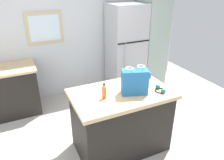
{
  "coord_description": "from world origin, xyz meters",
  "views": [
    {
      "loc": [
        -1.02,
        -2.09,
        2.31
      ],
      "look_at": [
        0.18,
        0.46,
        0.97
      ],
      "focal_mm": 34.92,
      "sensor_mm": 36.0,
      "label": 1
    }
  ],
  "objects_px": {
    "small_box": "(147,76)",
    "ear_defenders": "(160,90)",
    "kitchen_island": "(121,120)",
    "bottle": "(104,92)",
    "tall_cabinet": "(151,38)",
    "shopping_bag": "(135,82)",
    "refrigerator": "(126,49)"
  },
  "relations": [
    {
      "from": "tall_cabinet",
      "to": "ear_defenders",
      "type": "xyz_separation_m",
      "value": [
        -1.13,
        -1.88,
        -0.15
      ]
    },
    {
      "from": "refrigerator",
      "to": "shopping_bag",
      "type": "relative_size",
      "value": 4.92
    },
    {
      "from": "shopping_bag",
      "to": "ear_defenders",
      "type": "bearing_deg",
      "value": -14.92
    },
    {
      "from": "tall_cabinet",
      "to": "ear_defenders",
      "type": "distance_m",
      "value": 2.2
    },
    {
      "from": "shopping_bag",
      "to": "small_box",
      "type": "bearing_deg",
      "value": 38.62
    },
    {
      "from": "shopping_bag",
      "to": "refrigerator",
      "type": "bearing_deg",
      "value": 64.77
    },
    {
      "from": "refrigerator",
      "to": "shopping_bag",
      "type": "distance_m",
      "value": 1.98
    },
    {
      "from": "kitchen_island",
      "to": "refrigerator",
      "type": "relative_size",
      "value": 0.72
    },
    {
      "from": "kitchen_island",
      "to": "ear_defenders",
      "type": "distance_m",
      "value": 0.71
    },
    {
      "from": "tall_cabinet",
      "to": "small_box",
      "type": "distance_m",
      "value": 1.83
    },
    {
      "from": "ear_defenders",
      "to": "bottle",
      "type": "bearing_deg",
      "value": 168.88
    },
    {
      "from": "bottle",
      "to": "ear_defenders",
      "type": "xyz_separation_m",
      "value": [
        0.75,
        -0.15,
        -0.07
      ]
    },
    {
      "from": "kitchen_island",
      "to": "small_box",
      "type": "height_order",
      "value": "small_box"
    },
    {
      "from": "tall_cabinet",
      "to": "shopping_bag",
      "type": "height_order",
      "value": "tall_cabinet"
    },
    {
      "from": "small_box",
      "to": "ear_defenders",
      "type": "xyz_separation_m",
      "value": [
        -0.05,
        -0.41,
        -0.03
      ]
    },
    {
      "from": "shopping_bag",
      "to": "kitchen_island",
      "type": "bearing_deg",
      "value": 143.8
    },
    {
      "from": "small_box",
      "to": "kitchen_island",
      "type": "bearing_deg",
      "value": -157.5
    },
    {
      "from": "tall_cabinet",
      "to": "small_box",
      "type": "relative_size",
      "value": 18.23
    },
    {
      "from": "kitchen_island",
      "to": "refrigerator",
      "type": "xyz_separation_m",
      "value": [
        0.98,
        1.69,
        0.46
      ]
    },
    {
      "from": "kitchen_island",
      "to": "shopping_bag",
      "type": "xyz_separation_m",
      "value": [
        0.13,
        -0.1,
        0.63
      ]
    },
    {
      "from": "bottle",
      "to": "kitchen_island",
      "type": "bearing_deg",
      "value": 9.13
    },
    {
      "from": "tall_cabinet",
      "to": "small_box",
      "type": "height_order",
      "value": "tall_cabinet"
    },
    {
      "from": "tall_cabinet",
      "to": "bottle",
      "type": "bearing_deg",
      "value": -137.46
    },
    {
      "from": "bottle",
      "to": "small_box",
      "type": "bearing_deg",
      "value": 18.23
    },
    {
      "from": "shopping_bag",
      "to": "ear_defenders",
      "type": "xyz_separation_m",
      "value": [
        0.35,
        -0.09,
        -0.15
      ]
    },
    {
      "from": "shopping_bag",
      "to": "small_box",
      "type": "height_order",
      "value": "shopping_bag"
    },
    {
      "from": "kitchen_island",
      "to": "bottle",
      "type": "relative_size",
      "value": 6.47
    },
    {
      "from": "small_box",
      "to": "ear_defenders",
      "type": "height_order",
      "value": "small_box"
    },
    {
      "from": "kitchen_island",
      "to": "small_box",
      "type": "bearing_deg",
      "value": 22.5
    },
    {
      "from": "kitchen_island",
      "to": "tall_cabinet",
      "type": "xyz_separation_m",
      "value": [
        1.62,
        1.69,
        0.63
      ]
    },
    {
      "from": "refrigerator",
      "to": "small_box",
      "type": "relative_size",
      "value": 15.39
    },
    {
      "from": "small_box",
      "to": "shopping_bag",
      "type": "bearing_deg",
      "value": -141.38
    }
  ]
}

